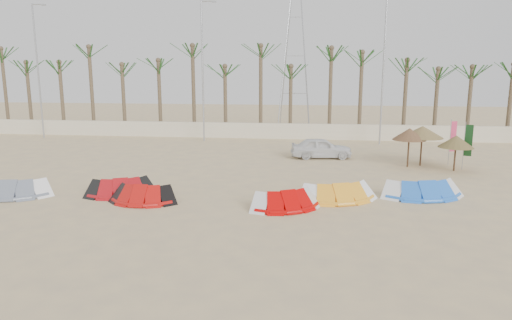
# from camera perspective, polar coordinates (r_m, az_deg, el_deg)

# --- Properties ---
(ground) EXTENTS (120.00, 120.00, 0.00)m
(ground) POSITION_cam_1_polar(r_m,az_deg,el_deg) (17.28, -2.46, -8.09)
(ground) COLOR #D6B97E
(ground) RESTS_ON ground
(boundary_wall) EXTENTS (60.00, 0.30, 1.30)m
(boundary_wall) POSITION_cam_1_polar(r_m,az_deg,el_deg) (38.52, 2.92, 3.64)
(boundary_wall) COLOR beige
(boundary_wall) RESTS_ON ground
(palm_line) EXTENTS (52.00, 4.00, 7.70)m
(palm_line) POSITION_cam_1_polar(r_m,az_deg,el_deg) (39.65, 4.14, 12.24)
(palm_line) COLOR brown
(palm_line) RESTS_ON ground
(lamp_a) EXTENTS (1.25, 0.14, 11.00)m
(lamp_a) POSITION_cam_1_polar(r_m,az_deg,el_deg) (42.62, -25.57, 10.21)
(lamp_a) COLOR #A5A8AD
(lamp_a) RESTS_ON ground
(lamp_b) EXTENTS (1.25, 0.14, 11.00)m
(lamp_b) POSITION_cam_1_polar(r_m,az_deg,el_deg) (37.12, -6.64, 11.22)
(lamp_b) COLOR #A5A8AD
(lamp_b) RESTS_ON ground
(lamp_c) EXTENTS (1.25, 0.14, 11.00)m
(lamp_c) POSITION_cam_1_polar(r_m,az_deg,el_deg) (36.47, 15.69, 10.89)
(lamp_c) COLOR #A5A8AD
(lamp_c) RESTS_ON ground
(pylon) EXTENTS (3.00, 3.00, 14.00)m
(pylon) POSITION_cam_1_polar(r_m,az_deg,el_deg) (44.49, 4.76, 3.79)
(pylon) COLOR #A5A8AD
(pylon) RESTS_ON ground
(kite_grey) EXTENTS (3.61, 2.14, 0.90)m
(kite_grey) POSITION_cam_1_polar(r_m,az_deg,el_deg) (23.80, -27.80, -2.95)
(kite_grey) COLOR slate
(kite_grey) RESTS_ON ground
(kite_red_left) EXTENTS (3.51, 2.53, 0.90)m
(kite_red_left) POSITION_cam_1_polar(r_m,az_deg,el_deg) (22.20, -16.24, -3.04)
(kite_red_left) COLOR #A80F14
(kite_red_left) RESTS_ON ground
(kite_red_mid) EXTENTS (2.98, 1.60, 0.90)m
(kite_red_mid) POSITION_cam_1_polar(r_m,az_deg,el_deg) (20.72, -13.76, -3.92)
(kite_red_mid) COLOR #B60F0C
(kite_red_mid) RESTS_ON ground
(kite_red_right) EXTENTS (3.50, 2.59, 0.90)m
(kite_red_right) POSITION_cam_1_polar(r_m,az_deg,el_deg) (19.32, 3.91, -4.71)
(kite_red_right) COLOR #C00403
(kite_red_right) RESTS_ON ground
(kite_orange) EXTENTS (3.83, 2.50, 0.90)m
(kite_orange) POSITION_cam_1_polar(r_m,az_deg,el_deg) (20.84, 10.22, -3.68)
(kite_orange) COLOR #FEA524
(kite_orange) RESTS_ON ground
(kite_blue) EXTENTS (3.92, 2.27, 0.90)m
(kite_blue) POSITION_cam_1_polar(r_m,az_deg,el_deg) (22.36, 20.00, -3.16)
(kite_blue) COLOR blue
(kite_blue) RESTS_ON ground
(parasol_left) EXTENTS (1.98, 1.98, 2.33)m
(parasol_left) POSITION_cam_1_polar(r_m,az_deg,el_deg) (28.44, 18.63, 3.08)
(parasol_left) COLOR #4C331E
(parasol_left) RESTS_ON ground
(parasol_mid) EXTENTS (1.98, 1.98, 2.07)m
(parasol_mid) POSITION_cam_1_polar(r_m,az_deg,el_deg) (28.30, 23.74, 2.13)
(parasol_mid) COLOR #4C331E
(parasol_mid) RESTS_ON ground
(parasol_right) EXTENTS (2.46, 2.46, 2.42)m
(parasol_right) POSITION_cam_1_polar(r_m,az_deg,el_deg) (29.11, 20.08, 3.32)
(parasol_right) COLOR #4C331E
(parasol_right) RESTS_ON ground
(flag_pink) EXTENTS (0.44, 0.19, 2.83)m
(flag_pink) POSITION_cam_1_polar(r_m,az_deg,el_deg) (29.99, 23.41, 2.55)
(flag_pink) COLOR #A5A8AD
(flag_pink) RESTS_ON ground
(flag_green) EXTENTS (0.44, 0.19, 2.79)m
(flag_green) POSITION_cam_1_polar(r_m,az_deg,el_deg) (28.93, 24.91, 2.11)
(flag_green) COLOR #A5A8AD
(flag_green) RESTS_ON ground
(car) EXTENTS (4.13, 2.08, 1.35)m
(car) POSITION_cam_1_polar(r_m,az_deg,el_deg) (30.24, 8.16, 1.51)
(car) COLOR white
(car) RESTS_ON ground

